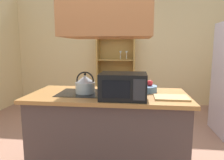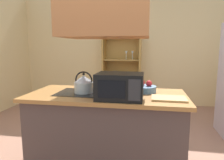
{
  "view_description": "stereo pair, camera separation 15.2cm",
  "coord_description": "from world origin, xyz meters",
  "px_view_note": "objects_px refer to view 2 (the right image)",
  "views": [
    {
      "loc": [
        0.1,
        -2.27,
        1.42
      ],
      "look_at": [
        -0.2,
        0.33,
        1.0
      ],
      "focal_mm": 33.45,
      "sensor_mm": 36.0,
      "label": 1
    },
    {
      "loc": [
        0.25,
        -2.25,
        1.42
      ],
      "look_at": [
        -0.2,
        0.33,
        1.0
      ],
      "focal_mm": 33.45,
      "sensor_mm": 36.0,
      "label": 2
    }
  ],
  "objects_px": {
    "kettle": "(84,84)",
    "dish_cabinet": "(122,74)",
    "microwave": "(120,86)",
    "fruit_bowl": "(144,88)",
    "cutting_board": "(169,98)"
  },
  "relations": [
    {
      "from": "kettle",
      "to": "dish_cabinet",
      "type": "bearing_deg",
      "value": 88.57
    },
    {
      "from": "microwave",
      "to": "fruit_bowl",
      "type": "distance_m",
      "value": 0.45
    },
    {
      "from": "cutting_board",
      "to": "fruit_bowl",
      "type": "xyz_separation_m",
      "value": [
        -0.25,
        0.31,
        0.03
      ]
    },
    {
      "from": "dish_cabinet",
      "to": "cutting_board",
      "type": "bearing_deg",
      "value": -73.77
    },
    {
      "from": "cutting_board",
      "to": "microwave",
      "type": "height_order",
      "value": "microwave"
    },
    {
      "from": "microwave",
      "to": "fruit_bowl",
      "type": "bearing_deg",
      "value": 58.33
    },
    {
      "from": "kettle",
      "to": "fruit_bowl",
      "type": "height_order",
      "value": "kettle"
    },
    {
      "from": "kettle",
      "to": "microwave",
      "type": "relative_size",
      "value": 0.53
    },
    {
      "from": "cutting_board",
      "to": "dish_cabinet",
      "type": "bearing_deg",
      "value": 106.23
    },
    {
      "from": "microwave",
      "to": "dish_cabinet",
      "type": "bearing_deg",
      "value": 97.04
    },
    {
      "from": "cutting_board",
      "to": "microwave",
      "type": "xyz_separation_m",
      "value": [
        -0.48,
        -0.07,
        0.12
      ]
    },
    {
      "from": "dish_cabinet",
      "to": "cutting_board",
      "type": "height_order",
      "value": "dish_cabinet"
    },
    {
      "from": "kettle",
      "to": "fruit_bowl",
      "type": "bearing_deg",
      "value": 14.04
    },
    {
      "from": "dish_cabinet",
      "to": "kettle",
      "type": "xyz_separation_m",
      "value": [
        -0.07,
        -2.8,
        0.24
      ]
    },
    {
      "from": "dish_cabinet",
      "to": "kettle",
      "type": "bearing_deg",
      "value": -91.43
    }
  ]
}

